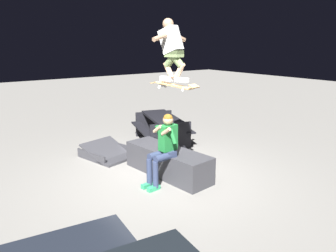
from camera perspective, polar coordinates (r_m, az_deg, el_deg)
The scene contains 7 objects.
ground_plane at distance 6.86m, azimuth -1.08°, elevation -8.80°, with size 40.00×40.00×0.00m, color gray.
ledge_box_main at distance 6.86m, azimuth -0.05°, elevation -6.28°, with size 2.05×0.64×0.56m, color #38383D.
person_sitting_on_ledge at distance 6.24m, azimuth -0.76°, elevation -3.45°, with size 0.60×0.77×1.39m.
skateboard at distance 6.06m, azimuth 1.04°, elevation 7.13°, with size 1.04×0.44×0.13m.
skater_airborne at distance 6.05m, azimuth 0.64°, elevation 13.65°, with size 0.64×0.88×1.12m.
kicker_ramp at distance 8.07m, azimuth -10.25°, elevation -4.87°, with size 1.32×1.22×0.43m.
picnic_table_back at distance 9.01m, azimuth -1.12°, elevation 0.24°, with size 2.02×1.79×0.75m.
Camera 1 is at (-5.16, 3.62, 2.70)m, focal length 34.80 mm.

